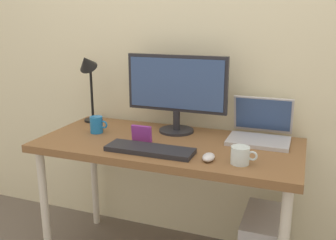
{
  "coord_description": "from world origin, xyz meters",
  "views": [
    {
      "loc": [
        0.67,
        -1.78,
        1.39
      ],
      "look_at": [
        0.0,
        0.0,
        0.88
      ],
      "focal_mm": 40.25,
      "sensor_mm": 36.0,
      "label": 1
    }
  ],
  "objects_px": {
    "desk_lamp": "(88,73)",
    "keyboard": "(150,150)",
    "monitor": "(177,88)",
    "photo_frame": "(142,134)",
    "glass_cup": "(241,155)",
    "laptop": "(260,130)",
    "desk": "(168,154)",
    "coffee_mug": "(97,125)",
    "mouse": "(209,157)"
  },
  "relations": [
    {
      "from": "desk",
      "to": "monitor",
      "type": "relative_size",
      "value": 2.38
    },
    {
      "from": "desk",
      "to": "laptop",
      "type": "distance_m",
      "value": 0.52
    },
    {
      "from": "laptop",
      "to": "mouse",
      "type": "xyz_separation_m",
      "value": [
        -0.18,
        -0.4,
        -0.04
      ]
    },
    {
      "from": "desk_lamp",
      "to": "glass_cup",
      "type": "xyz_separation_m",
      "value": [
        1.01,
        -0.37,
        -0.27
      ]
    },
    {
      "from": "monitor",
      "to": "photo_frame",
      "type": "bearing_deg",
      "value": -113.26
    },
    {
      "from": "laptop",
      "to": "coffee_mug",
      "type": "height_order",
      "value": "laptop"
    },
    {
      "from": "keyboard",
      "to": "glass_cup",
      "type": "bearing_deg",
      "value": 0.2
    },
    {
      "from": "monitor",
      "to": "laptop",
      "type": "xyz_separation_m",
      "value": [
        0.47,
        0.02,
        -0.2
      ]
    },
    {
      "from": "glass_cup",
      "to": "monitor",
      "type": "bearing_deg",
      "value": 139.93
    },
    {
      "from": "desk",
      "to": "laptop",
      "type": "xyz_separation_m",
      "value": [
        0.45,
        0.21,
        0.13
      ]
    },
    {
      "from": "monitor",
      "to": "coffee_mug",
      "type": "bearing_deg",
      "value": -157.07
    },
    {
      "from": "desk_lamp",
      "to": "photo_frame",
      "type": "distance_m",
      "value": 0.59
    },
    {
      "from": "monitor",
      "to": "mouse",
      "type": "bearing_deg",
      "value": -52.53
    },
    {
      "from": "coffee_mug",
      "to": "photo_frame",
      "type": "relative_size",
      "value": 0.98
    },
    {
      "from": "laptop",
      "to": "coffee_mug",
      "type": "distance_m",
      "value": 0.92
    },
    {
      "from": "desk_lamp",
      "to": "keyboard",
      "type": "xyz_separation_m",
      "value": [
        0.57,
        -0.37,
        -0.3
      ]
    },
    {
      "from": "glass_cup",
      "to": "photo_frame",
      "type": "height_order",
      "value": "photo_frame"
    },
    {
      "from": "glass_cup",
      "to": "photo_frame",
      "type": "relative_size",
      "value": 1.09
    },
    {
      "from": "desk_lamp",
      "to": "keyboard",
      "type": "bearing_deg",
      "value": -33.04
    },
    {
      "from": "monitor",
      "to": "coffee_mug",
      "type": "height_order",
      "value": "monitor"
    },
    {
      "from": "monitor",
      "to": "photo_frame",
      "type": "relative_size",
      "value": 5.3
    },
    {
      "from": "keyboard",
      "to": "coffee_mug",
      "type": "relative_size",
      "value": 4.08
    },
    {
      "from": "keyboard",
      "to": "coffee_mug",
      "type": "distance_m",
      "value": 0.45
    },
    {
      "from": "desk_lamp",
      "to": "coffee_mug",
      "type": "xyz_separation_m",
      "value": [
        0.15,
        -0.18,
        -0.26
      ]
    },
    {
      "from": "monitor",
      "to": "glass_cup",
      "type": "distance_m",
      "value": 0.61
    },
    {
      "from": "coffee_mug",
      "to": "glass_cup",
      "type": "distance_m",
      "value": 0.88
    },
    {
      "from": "mouse",
      "to": "photo_frame",
      "type": "height_order",
      "value": "photo_frame"
    },
    {
      "from": "photo_frame",
      "to": "monitor",
      "type": "bearing_deg",
      "value": 66.74
    },
    {
      "from": "desk",
      "to": "photo_frame",
      "type": "distance_m",
      "value": 0.18
    },
    {
      "from": "desk_lamp",
      "to": "coffee_mug",
      "type": "height_order",
      "value": "desk_lamp"
    },
    {
      "from": "monitor",
      "to": "photo_frame",
      "type": "xyz_separation_m",
      "value": [
        -0.11,
        -0.25,
        -0.21
      ]
    },
    {
      "from": "keyboard",
      "to": "glass_cup",
      "type": "xyz_separation_m",
      "value": [
        0.44,
        0.0,
        0.03
      ]
    },
    {
      "from": "laptop",
      "to": "desk_lamp",
      "type": "xyz_separation_m",
      "value": [
        -1.05,
        -0.02,
        0.26
      ]
    },
    {
      "from": "monitor",
      "to": "mouse",
      "type": "xyz_separation_m",
      "value": [
        0.29,
        -0.38,
        -0.24
      ]
    },
    {
      "from": "glass_cup",
      "to": "photo_frame",
      "type": "xyz_separation_m",
      "value": [
        -0.54,
        0.12,
        0.01
      ]
    },
    {
      "from": "desk",
      "to": "photo_frame",
      "type": "height_order",
      "value": "photo_frame"
    },
    {
      "from": "glass_cup",
      "to": "desk",
      "type": "bearing_deg",
      "value": 156.8
    },
    {
      "from": "laptop",
      "to": "desk_lamp",
      "type": "relative_size",
      "value": 0.72
    },
    {
      "from": "desk",
      "to": "coffee_mug",
      "type": "height_order",
      "value": "coffee_mug"
    },
    {
      "from": "desk",
      "to": "coffee_mug",
      "type": "distance_m",
      "value": 0.46
    },
    {
      "from": "laptop",
      "to": "keyboard",
      "type": "xyz_separation_m",
      "value": [
        -0.48,
        -0.39,
        -0.05
      ]
    },
    {
      "from": "monitor",
      "to": "keyboard",
      "type": "xyz_separation_m",
      "value": [
        -0.01,
        -0.37,
        -0.24
      ]
    },
    {
      "from": "mouse",
      "to": "desk_lamp",
      "type": "bearing_deg",
      "value": 156.28
    },
    {
      "from": "monitor",
      "to": "glass_cup",
      "type": "xyz_separation_m",
      "value": [
        0.44,
        -0.37,
        -0.21
      ]
    },
    {
      "from": "desk",
      "to": "keyboard",
      "type": "height_order",
      "value": "keyboard"
    },
    {
      "from": "photo_frame",
      "to": "desk",
      "type": "bearing_deg",
      "value": 25.76
    },
    {
      "from": "coffee_mug",
      "to": "mouse",
      "type": "bearing_deg",
      "value": -15.83
    },
    {
      "from": "desk",
      "to": "laptop",
      "type": "bearing_deg",
      "value": 24.58
    },
    {
      "from": "laptop",
      "to": "photo_frame",
      "type": "xyz_separation_m",
      "value": [
        -0.58,
        -0.27,
        -0.01
      ]
    },
    {
      "from": "mouse",
      "to": "photo_frame",
      "type": "bearing_deg",
      "value": 161.71
    }
  ]
}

